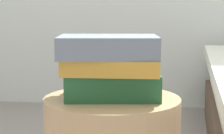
% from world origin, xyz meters
% --- Properties ---
extents(book_forest, '(0.25, 0.19, 0.06)m').
position_xyz_m(book_forest, '(0.00, 0.01, 0.52)').
color(book_forest, '#1E512D').
rests_on(book_forest, side_table).
extents(book_ochre, '(0.24, 0.18, 0.04)m').
position_xyz_m(book_ochre, '(-0.00, -0.00, 0.57)').
color(book_ochre, '#B7842D').
rests_on(book_ochre, book_forest).
extents(book_slate, '(0.26, 0.19, 0.05)m').
position_xyz_m(book_slate, '(-0.01, -0.01, 0.62)').
color(book_slate, slate).
rests_on(book_slate, book_ochre).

